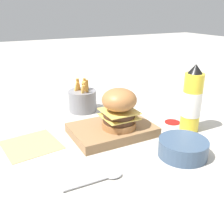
{
  "coord_description": "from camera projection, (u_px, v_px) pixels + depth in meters",
  "views": [
    {
      "loc": [
        -0.4,
        -0.68,
        0.4
      ],
      "look_at": [
        -0.02,
        0.04,
        0.08
      ],
      "focal_mm": 42.0,
      "sensor_mm": 36.0,
      "label": 1
    }
  ],
  "objects": [
    {
      "name": "ground_plane",
      "position": [
        123.0,
        137.0,
        0.88
      ],
      "size": [
        6.0,
        6.0,
        0.0
      ],
      "primitive_type": "plane",
      "color": "#B7B2A8"
    },
    {
      "name": "serving_board",
      "position": [
        112.0,
        130.0,
        0.89
      ],
      "size": [
        0.27,
        0.19,
        0.03
      ],
      "color": "olive",
      "rests_on": "ground_plane"
    },
    {
      "name": "burger",
      "position": [
        119.0,
        108.0,
        0.85
      ],
      "size": [
        0.11,
        0.11,
        0.13
      ],
      "color": "#9E6638",
      "rests_on": "serving_board"
    },
    {
      "name": "ketchup_bottle",
      "position": [
        192.0,
        101.0,
        0.89
      ],
      "size": [
        0.07,
        0.07,
        0.24
      ],
      "color": "yellow",
      "rests_on": "ground_plane"
    },
    {
      "name": "fries_basket",
      "position": [
        83.0,
        100.0,
        1.09
      ],
      "size": [
        0.12,
        0.12,
        0.14
      ],
      "color": "slate",
      "rests_on": "ground_plane"
    },
    {
      "name": "side_bowl",
      "position": [
        183.0,
        147.0,
        0.76
      ],
      "size": [
        0.14,
        0.14,
        0.05
      ],
      "color": "#384C66",
      "rests_on": "ground_plane"
    },
    {
      "name": "spoon",
      "position": [
        106.0,
        178.0,
        0.66
      ],
      "size": [
        0.16,
        0.03,
        0.01
      ],
      "rotation": [
        0.0,
        0.0,
        6.27
      ],
      "color": "#B2B2B7",
      "rests_on": "ground_plane"
    },
    {
      "name": "ketchup_puddle",
      "position": [
        172.0,
        122.0,
        0.99
      ],
      "size": [
        0.06,
        0.06,
        0.0
      ],
      "color": "#9E140F",
      "rests_on": "ground_plane"
    },
    {
      "name": "parchment_square",
      "position": [
        31.0,
        145.0,
        0.83
      ],
      "size": [
        0.18,
        0.18,
        0.0
      ],
      "color": "tan",
      "rests_on": "ground_plane"
    }
  ]
}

